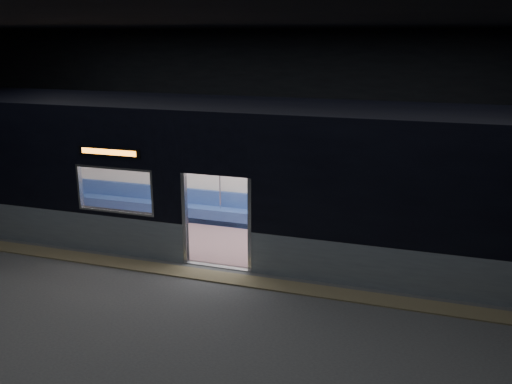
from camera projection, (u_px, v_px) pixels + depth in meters
The scene contains 7 objects.
station_floor at pixel (198, 288), 10.73m from camera, with size 24.00×14.00×0.01m, color #47494C.
station_envelope at pixel (192, 102), 9.71m from camera, with size 24.00×14.00×5.00m.
tactile_strip at pixel (209, 276), 11.22m from camera, with size 22.80×0.50×0.03m, color #8C7F59.
metro_car at pixel (240, 168), 12.54m from camera, with size 18.00×3.04×3.35m.
passenger at pixel (318, 204), 13.25m from camera, with size 0.48×0.78×1.47m.
handbag at pixel (315, 212), 13.06m from camera, with size 0.29×0.24×0.14m, color black.
transit_map at pixel (366, 179), 13.02m from camera, with size 1.03×0.03×0.67m, color white.
Camera 1 is at (4.09, -8.95, 4.80)m, focal length 38.00 mm.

